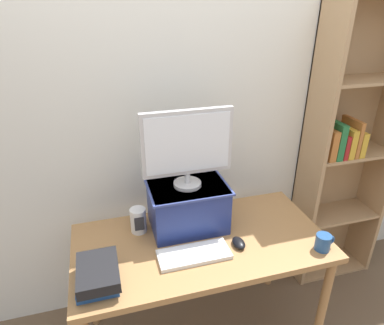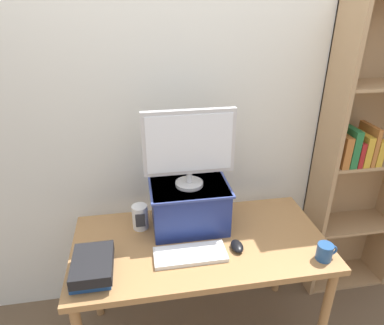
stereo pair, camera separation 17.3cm
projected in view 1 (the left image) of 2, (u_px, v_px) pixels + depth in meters
The scene contains 10 objects.
back_wall at pixel (177, 121), 2.11m from camera, with size 7.00×0.08×2.60m.
desk at pixel (201, 252), 1.93m from camera, with size 1.39×0.70×0.78m.
bookshelf_unit at pixel (345, 150), 2.39m from camera, with size 0.62×0.28×2.01m.
riser_box at pixel (188, 205), 1.95m from camera, with size 0.44×0.32×0.27m.
computer_monitor at pixel (187, 146), 1.79m from camera, with size 0.49×0.15×0.43m.
keyboard at pixel (194, 254), 1.77m from camera, with size 0.38×0.16×0.02m.
computer_mouse at pixel (239, 243), 1.84m from camera, with size 0.06×0.10×0.04m.
book_stack at pixel (98, 275), 1.58m from camera, with size 0.20×0.26×0.10m.
coffee_mug at pixel (323, 242), 1.80m from camera, with size 0.11×0.08×0.09m.
desk_speaker at pixel (138, 220), 1.93m from camera, with size 0.09×0.09×0.15m.
Camera 1 is at (-0.47, -1.44, 1.99)m, focal length 32.00 mm.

